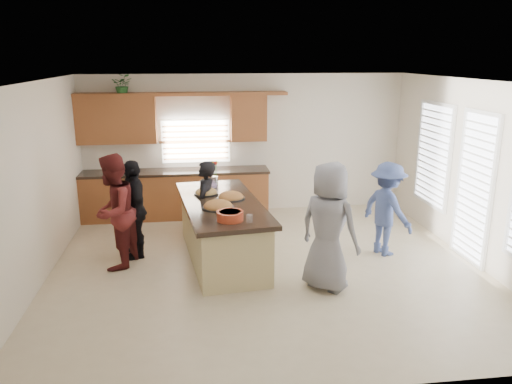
{
  "coord_description": "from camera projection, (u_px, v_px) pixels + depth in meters",
  "views": [
    {
      "loc": [
        -1.06,
        -7.02,
        3.15
      ],
      "look_at": [
        -0.14,
        0.19,
        1.15
      ],
      "focal_mm": 35.0,
      "sensor_mm": 36.0,
      "label": 1
    }
  ],
  "objects": [
    {
      "name": "floor",
      "position": [
        266.0,
        267.0,
        7.68
      ],
      "size": [
        6.5,
        6.5,
        0.0
      ],
      "primitive_type": "plane",
      "color": "beige",
      "rests_on": "ground"
    },
    {
      "name": "room_shell",
      "position": [
        267.0,
        145.0,
        7.18
      ],
      "size": [
        6.52,
        6.02,
        2.81
      ],
      "color": "silver",
      "rests_on": "ground"
    },
    {
      "name": "back_cabinetry",
      "position": [
        173.0,
        172.0,
        9.87
      ],
      "size": [
        4.08,
        0.66,
        2.46
      ],
      "color": "#97552C",
      "rests_on": "ground"
    },
    {
      "name": "right_wall_glazing",
      "position": [
        477.0,
        178.0,
        7.6
      ],
      "size": [
        0.06,
        4.0,
        2.25
      ],
      "color": "white",
      "rests_on": "ground"
    },
    {
      "name": "island",
      "position": [
        222.0,
        231.0,
        7.9
      ],
      "size": [
        1.47,
        2.82,
        0.95
      ],
      "rotation": [
        0.0,
        0.0,
        0.12
      ],
      "color": "tan",
      "rests_on": "ground"
    },
    {
      "name": "platter_front",
      "position": [
        218.0,
        206.0,
        7.41
      ],
      "size": [
        0.48,
        0.48,
        0.19
      ],
      "color": "black",
      "rests_on": "island"
    },
    {
      "name": "platter_mid",
      "position": [
        231.0,
        197.0,
        7.89
      ],
      "size": [
        0.45,
        0.45,
        0.18
      ],
      "color": "black",
      "rests_on": "island"
    },
    {
      "name": "platter_back",
      "position": [
        206.0,
        193.0,
        8.16
      ],
      "size": [
        0.4,
        0.4,
        0.16
      ],
      "color": "black",
      "rests_on": "island"
    },
    {
      "name": "salad_bowl",
      "position": [
        230.0,
        215.0,
        6.86
      ],
      "size": [
        0.37,
        0.37,
        0.13
      ],
      "color": "#BE3F22",
      "rests_on": "island"
    },
    {
      "name": "clear_cup",
      "position": [
        249.0,
        218.0,
        6.78
      ],
      "size": [
        0.09,
        0.09,
        0.11
      ],
      "primitive_type": "cylinder",
      "color": "white",
      "rests_on": "island"
    },
    {
      "name": "plate_stack",
      "position": [
        210.0,
        186.0,
        8.61
      ],
      "size": [
        0.22,
        0.22,
        0.05
      ],
      "primitive_type": "cylinder",
      "color": "#957DB6",
      "rests_on": "island"
    },
    {
      "name": "flower_vase",
      "position": [
        214.0,
        173.0,
        8.7
      ],
      "size": [
        0.14,
        0.14,
        0.42
      ],
      "color": "silver",
      "rests_on": "island"
    },
    {
      "name": "potted_plant",
      "position": [
        123.0,
        85.0,
        9.4
      ],
      "size": [
        0.39,
        0.35,
        0.41
      ],
      "primitive_type": "imported",
      "rotation": [
        0.0,
        0.0,
        -0.07
      ],
      "color": "#296528",
      "rests_on": "back_cabinetry"
    },
    {
      "name": "woman_left_back",
      "position": [
        205.0,
        206.0,
        8.19
      ],
      "size": [
        0.48,
        0.62,
        1.51
      ],
      "primitive_type": "imported",
      "rotation": [
        0.0,
        0.0,
        -1.8
      ],
      "color": "black",
      "rests_on": "ground"
    },
    {
      "name": "woman_left_mid",
      "position": [
        114.0,
        212.0,
        7.48
      ],
      "size": [
        0.88,
        1.01,
        1.76
      ],
      "primitive_type": "imported",
      "rotation": [
        0.0,
        0.0,
        -1.86
      ],
      "color": "maroon",
      "rests_on": "ground"
    },
    {
      "name": "woman_left_front",
      "position": [
        134.0,
        209.0,
        7.91
      ],
      "size": [
        0.6,
        1.0,
        1.59
      ],
      "primitive_type": "imported",
      "rotation": [
        0.0,
        0.0,
        -1.32
      ],
      "color": "black",
      "rests_on": "ground"
    },
    {
      "name": "woman_right_back",
      "position": [
        387.0,
        209.0,
        8.01
      ],
      "size": [
        0.92,
        1.13,
        1.53
      ],
      "primitive_type": "imported",
      "rotation": [
        0.0,
        0.0,
        1.99
      ],
      "color": "#3E5088",
      "rests_on": "ground"
    },
    {
      "name": "woman_right_front",
      "position": [
        329.0,
        227.0,
        6.77
      ],
      "size": [
        1.02,
        1.03,
        1.8
      ],
      "primitive_type": "imported",
      "rotation": [
        0.0,
        0.0,
        2.34
      ],
      "color": "slate",
      "rests_on": "ground"
    }
  ]
}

